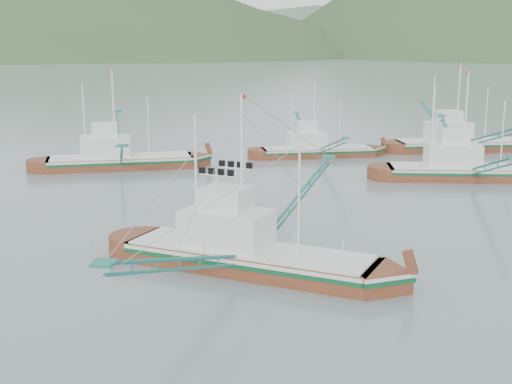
% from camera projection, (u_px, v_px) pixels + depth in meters
% --- Properties ---
extents(ground, '(1200.00, 1200.00, 0.00)m').
position_uv_depth(ground, '(239.00, 270.00, 40.49)').
color(ground, slate).
rests_on(ground, ground).
extents(main_boat, '(15.17, 26.02, 10.75)m').
position_uv_depth(main_boat, '(247.00, 235.00, 40.11)').
color(main_boat, '#622A14').
rests_on(main_boat, ground).
extents(bg_boat_right, '(14.77, 26.05, 10.58)m').
position_uv_depth(bg_boat_right, '(466.00, 162.00, 64.94)').
color(bg_boat_right, '#622A14').
rests_on(bg_boat_right, ground).
extents(bg_boat_left, '(14.59, 24.69, 10.40)m').
position_uv_depth(bg_boat_left, '(119.00, 148.00, 70.10)').
color(bg_boat_left, '#622A14').
rests_on(bg_boat_left, ground).
extents(bg_boat_far, '(12.43, 21.15, 8.83)m').
position_uv_depth(bg_boat_far, '(317.00, 141.00, 76.75)').
color(bg_boat_far, '#622A14').
rests_on(bg_boat_far, ground).
extents(bg_boat_extra, '(14.93, 25.55, 10.58)m').
position_uv_depth(bg_boat_extra, '(459.00, 133.00, 80.43)').
color(bg_boat_extra, '#622A14').
rests_on(bg_boat_extra, ground).
extents(headland_left, '(448.00, 308.00, 210.00)m').
position_uv_depth(headland_left, '(53.00, 55.00, 415.87)').
color(headland_left, '#314D27').
rests_on(headland_left, ground).
extents(ridge_distant, '(960.00, 400.00, 240.00)m').
position_uv_depth(ridge_distant, '(406.00, 48.00, 574.36)').
color(ridge_distant, slate).
rests_on(ridge_distant, ground).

